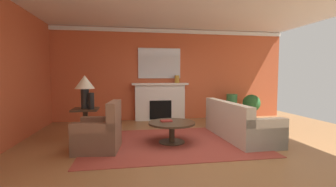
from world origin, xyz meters
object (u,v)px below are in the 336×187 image
mantel_mirror (159,63)px  sofa (238,125)px  table_lamp (85,85)px  vase_on_side_table (91,101)px  coffee_table (172,127)px  vase_tall_corner (232,107)px  armchair_near_window (100,135)px  vase_mantel_right (177,79)px  fireplace (160,103)px  side_table (86,122)px  potted_plant (251,105)px

mantel_mirror → sofa: 3.39m
table_lamp → vase_on_side_table: size_ratio=2.07×
coffee_table → table_lamp: 2.17m
table_lamp → mantel_mirror: bearing=47.2°
vase_tall_corner → armchair_near_window: bearing=-146.0°
table_lamp → vase_on_side_table: bearing=-38.7°
armchair_near_window → table_lamp: size_ratio=1.27×
mantel_mirror → armchair_near_window: bearing=-117.0°
vase_mantel_right → fireplace: bearing=174.9°
side_table → vase_on_side_table: size_ratio=1.93×
vase_tall_corner → coffee_table: bearing=-136.1°
coffee_table → side_table: side_table is taller
sofa → coffee_table: size_ratio=2.13×
armchair_near_window → potted_plant: armchair_near_window is taller
fireplace → vase_mantel_right: size_ratio=7.31×
coffee_table → potted_plant: 3.73m
fireplace → side_table: bearing=-134.5°
mantel_mirror → armchair_near_window: (-1.56, -3.05, -1.54)m
vase_on_side_table → vase_tall_corner: bearing=23.8°
mantel_mirror → table_lamp: mantel_mirror is taller
table_lamp → side_table: bearing=0.0°
sofa → side_table: bearing=172.1°
sofa → table_lamp: table_lamp is taller
mantel_mirror → armchair_near_window: 3.75m
coffee_table → vase_on_side_table: bearing=163.5°
sofa → armchair_near_window: (-3.05, -0.43, 0.01)m
coffee_table → table_lamp: table_lamp is taller
fireplace → sofa: fireplace is taller
armchair_near_window → side_table: size_ratio=1.36×
armchair_near_window → vase_tall_corner: size_ratio=1.13×
side_table → vase_tall_corner: size_ratio=0.83×
mantel_mirror → vase_mantel_right: size_ratio=5.59×
sofa → vase_mantel_right: (-0.95, 2.44, 1.03)m
armchair_near_window → coffee_table: size_ratio=0.95×
table_lamp → vase_mantel_right: bearing=37.9°
vase_on_side_table → side_table: bearing=141.3°
armchair_near_window → vase_on_side_table: 1.02m
side_table → potted_plant: size_ratio=0.84×
table_lamp → potted_plant: (4.91, 1.53, -0.73)m
armchair_near_window → sofa: bearing=8.1°
vase_mantel_right → potted_plant: (2.39, -0.43, -0.84)m
armchair_near_window → side_table: bearing=114.4°
mantel_mirror → vase_on_side_table: bearing=-129.0°
coffee_table → vase_mantel_right: vase_mantel_right is taller
sofa → side_table: sofa is taller
coffee_table → fireplace: bearing=87.9°
potted_plant → table_lamp: bearing=-162.7°
mantel_mirror → side_table: (-1.97, -2.13, -1.44)m
vase_tall_corner → fireplace: bearing=172.7°
sofa → potted_plant: bearing=54.4°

